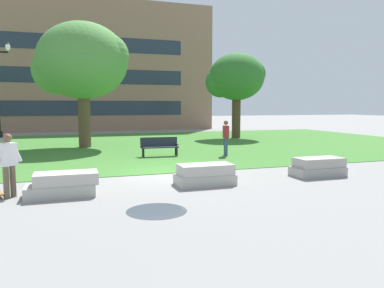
% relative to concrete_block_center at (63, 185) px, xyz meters
% --- Properties ---
extents(ground_plane, '(140.00, 140.00, 0.00)m').
position_rel_concrete_block_center_xyz_m(ground_plane, '(3.41, 2.29, -0.31)').
color(ground_plane, gray).
extents(grass_lawn, '(40.00, 20.00, 0.02)m').
position_rel_concrete_block_center_xyz_m(grass_lawn, '(3.41, 12.29, -0.30)').
color(grass_lawn, '#3D752D').
rests_on(grass_lawn, ground).
extents(concrete_block_center, '(1.89, 0.90, 0.64)m').
position_rel_concrete_block_center_xyz_m(concrete_block_center, '(0.00, 0.00, 0.00)').
color(concrete_block_center, '#B2ADA3').
rests_on(concrete_block_center, ground).
extents(concrete_block_left, '(1.80, 0.90, 0.64)m').
position_rel_concrete_block_center_xyz_m(concrete_block_left, '(4.16, 0.14, 0.00)').
color(concrete_block_left, '#B2ADA3').
rests_on(concrete_block_left, ground).
extents(concrete_block_right, '(1.80, 0.90, 0.64)m').
position_rel_concrete_block_center_xyz_m(concrete_block_right, '(8.39, 0.25, 0.00)').
color(concrete_block_right, '#9E9991').
rests_on(concrete_block_right, ground).
extents(person_skateboarder, '(0.67, 0.45, 1.71)m').
position_rel_concrete_block_center_xyz_m(person_skateboarder, '(-1.34, 0.24, 0.66)').
color(person_skateboarder, brown).
rests_on(person_skateboarder, ground).
extents(puddle, '(1.42, 1.42, 0.01)m').
position_rel_concrete_block_center_xyz_m(puddle, '(2.07, -2.24, -0.30)').
color(puddle, '#47515B').
rests_on(puddle, ground).
extents(park_bench_near_left, '(1.83, 0.63, 0.90)m').
position_rel_concrete_block_center_xyz_m(park_bench_near_left, '(4.31, 6.85, 0.23)').
color(park_bench_near_left, '#1E232D').
rests_on(park_bench_near_left, grass_lawn).
extents(tree_near_right, '(5.40, 5.14, 7.16)m').
position_rel_concrete_block_center_xyz_m(tree_near_right, '(1.03, 12.10, 4.61)').
color(tree_near_right, brown).
rests_on(tree_near_right, grass_lawn).
extents(tree_far_left, '(4.30, 4.10, 6.29)m').
position_rel_concrete_block_center_xyz_m(tree_far_left, '(12.13, 15.07, 4.18)').
color(tree_far_left, '#4C3823').
rests_on(tree_far_left, grass_lawn).
extents(person_bystander_near_lawn, '(0.31, 0.63, 1.71)m').
position_rel_concrete_block_center_xyz_m(person_bystander_near_lawn, '(7.40, 6.01, 0.68)').
color(person_bystander_near_lawn, '#384C7A').
rests_on(person_bystander_near_lawn, grass_lawn).
extents(building_facade_distant, '(27.38, 1.03, 12.60)m').
position_rel_concrete_block_center_xyz_m(building_facade_distant, '(0.94, 26.78, 5.99)').
color(building_facade_distant, '#8E6B56').
rests_on(building_facade_distant, ground).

